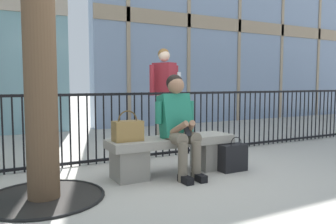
% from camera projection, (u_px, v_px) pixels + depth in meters
% --- Properties ---
extents(ground_plane, '(60.00, 60.00, 0.00)m').
position_uv_depth(ground_plane, '(172.00, 173.00, 4.17)').
color(ground_plane, '#B2ADA3').
extents(stone_bench, '(1.60, 0.44, 0.45)m').
position_uv_depth(stone_bench, '(172.00, 151.00, 4.14)').
color(stone_bench, gray).
rests_on(stone_bench, ground).
extents(seated_person_with_phone, '(0.52, 0.66, 1.21)m').
position_uv_depth(seated_person_with_phone, '(179.00, 122.00, 4.01)').
color(seated_person_with_phone, '#6B6051').
rests_on(seated_person_with_phone, ground).
extents(handbag_on_bench, '(0.33, 0.18, 0.35)m').
position_uv_depth(handbag_on_bench, '(128.00, 130.00, 3.84)').
color(handbag_on_bench, olive).
rests_on(handbag_on_bench, stone_bench).
extents(shopping_bag, '(0.35, 0.18, 0.44)m').
position_uv_depth(shopping_bag, '(233.00, 157.00, 4.26)').
color(shopping_bag, black).
rests_on(shopping_bag, ground).
extents(bystander_at_railing, '(0.55, 0.44, 1.71)m').
position_uv_depth(bystander_at_railing, '(164.00, 89.00, 5.89)').
color(bystander_at_railing, gray).
rests_on(bystander_at_railing, ground).
extents(plaza_railing, '(8.92, 0.04, 0.97)m').
position_uv_depth(plaza_railing, '(142.00, 125.00, 4.92)').
color(plaza_railing, black).
rests_on(plaza_railing, ground).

